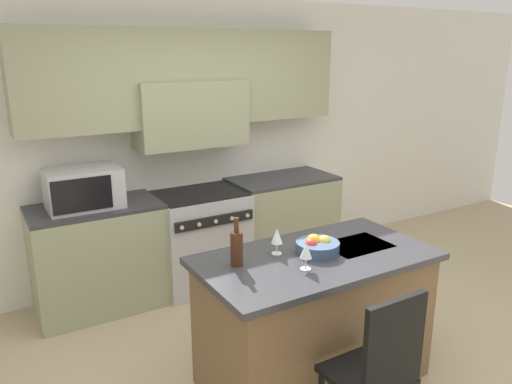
% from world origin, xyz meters
% --- Properties ---
extents(ground_plane, '(10.00, 10.00, 0.00)m').
position_xyz_m(ground_plane, '(0.00, 0.00, 0.00)').
color(ground_plane, tan).
extents(back_cabinetry, '(10.00, 0.46, 2.70)m').
position_xyz_m(back_cabinetry, '(0.00, 2.07, 1.58)').
color(back_cabinetry, silver).
rests_on(back_cabinetry, ground_plane).
extents(back_counter, '(3.00, 0.62, 0.94)m').
position_xyz_m(back_counter, '(0.00, 1.82, 0.47)').
color(back_counter, gray).
rests_on(back_counter, ground_plane).
extents(range_stove, '(0.83, 0.70, 0.92)m').
position_xyz_m(range_stove, '(0.00, 1.79, 0.46)').
color(range_stove, '#B7B7BC').
rests_on(range_stove, ground_plane).
extents(microwave, '(0.60, 0.42, 0.33)m').
position_xyz_m(microwave, '(-1.03, 1.81, 1.11)').
color(microwave, '#B7B7BC').
rests_on(microwave, back_counter).
extents(kitchen_island, '(1.56, 0.84, 0.93)m').
position_xyz_m(kitchen_island, '(0.04, 0.04, 0.47)').
color(kitchen_island, brown).
rests_on(kitchen_island, ground_plane).
extents(island_chair, '(0.42, 0.40, 1.02)m').
position_xyz_m(island_chair, '(-0.08, -0.69, 0.57)').
color(island_chair, black).
rests_on(island_chair, ground_plane).
extents(wine_bottle, '(0.08, 0.08, 0.31)m').
position_xyz_m(wine_bottle, '(-0.48, 0.16, 1.05)').
color(wine_bottle, '#422314').
rests_on(wine_bottle, kitchen_island).
extents(wine_glass_near, '(0.07, 0.07, 0.18)m').
position_xyz_m(wine_glass_near, '(-0.15, -0.11, 1.05)').
color(wine_glass_near, white).
rests_on(wine_glass_near, kitchen_island).
extents(wine_glass_far, '(0.07, 0.07, 0.18)m').
position_xyz_m(wine_glass_far, '(-0.17, 0.18, 1.05)').
color(wine_glass_far, white).
rests_on(wine_glass_far, kitchen_island).
extents(fruit_bowl, '(0.29, 0.29, 0.12)m').
position_xyz_m(fruit_bowl, '(0.08, 0.07, 0.98)').
color(fruit_bowl, '#384C6B').
rests_on(fruit_bowl, kitchen_island).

